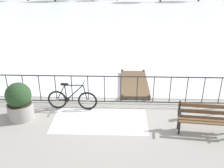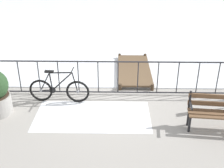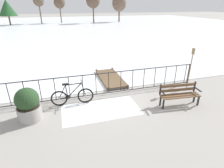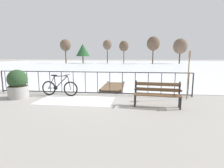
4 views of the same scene
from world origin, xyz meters
The scene contains 8 objects.
ground_plane centered at (0.00, 0.00, 0.00)m, with size 160.00×160.00×0.00m, color #9E9991.
frozen_pond centered at (0.00, 28.40, 0.01)m, with size 80.00×56.00×0.03m, color white.
snow_patch centered at (-0.37, -1.20, 0.00)m, with size 2.99×1.53×0.01m, color white.
railing_fence centered at (0.00, 0.00, 0.56)m, with size 9.06×0.06×1.07m.
bicycle_near_railing centered at (-1.36, -0.44, 0.37)m, with size 1.71×0.52×0.97m.
park_bench centered at (2.77, -1.67, 0.51)m, with size 1.64×0.64×0.89m.
planter_with_shrub centered at (-2.92, -1.08, 0.59)m, with size 0.81×0.81×1.22m.
wooden_dock centered at (0.85, 1.62, 0.12)m, with size 1.10×2.74×0.20m.
Camera 1 is at (0.25, -8.18, 4.36)m, focal length 41.15 mm.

